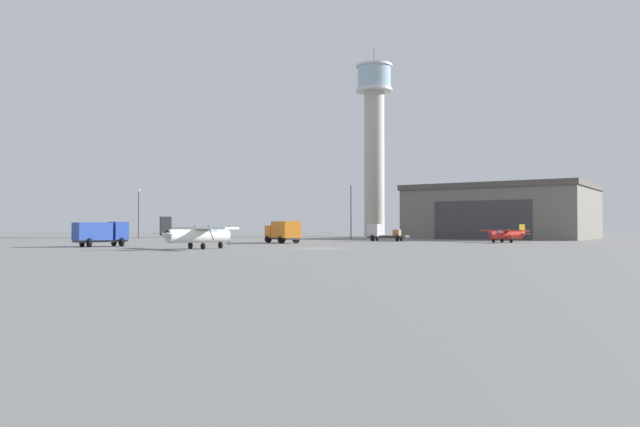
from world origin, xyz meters
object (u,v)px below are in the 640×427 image
object	(u,v)px
control_tower	(374,134)
truck_box_orange	(283,231)
airplane_white	(198,234)
light_post_north	(351,206)
truck_box_blue	(101,232)
light_post_centre	(139,209)
airplane_red	(506,234)
truck_flatbed_silver	(382,233)

from	to	relation	value
control_tower	truck_box_orange	world-z (taller)	control_tower
airplane_white	light_post_north	bearing A→B (deg)	27.33
truck_box_blue	light_post_centre	world-z (taller)	light_post_centre
airplane_white	truck_box_orange	distance (m)	23.64
control_tower	airplane_red	size ratio (longest dim) A/B	5.08
control_tower	truck_box_orange	size ratio (longest dim) A/B	5.95
truck_box_blue	light_post_centre	distance (m)	47.36
light_post_north	light_post_centre	bearing A→B (deg)	173.50
airplane_red	truck_flatbed_silver	size ratio (longest dim) A/B	1.29
airplane_white	airplane_red	size ratio (longest dim) A/B	1.05
airplane_red	truck_flatbed_silver	bearing A→B (deg)	-53.43
truck_box_blue	truck_flatbed_silver	size ratio (longest dim) A/B	0.87
light_post_centre	airplane_red	bearing A→B (deg)	-25.21
airplane_white	light_post_north	size ratio (longest dim) A/B	0.89
truck_box_blue	truck_box_orange	xyz separation A→B (m)	(19.40, 15.17, 0.06)
truck_box_blue	truck_box_orange	distance (m)	24.63
light_post_centre	airplane_white	bearing A→B (deg)	-67.12
airplane_white	truck_flatbed_silver	bearing A→B (deg)	14.84
airplane_white	truck_box_orange	size ratio (longest dim) A/B	1.24
control_tower	light_post_north	bearing A→B (deg)	-102.66
control_tower	light_post_centre	world-z (taller)	control_tower
airplane_white	airplane_red	xyz separation A→B (m)	(38.01, 25.02, -0.29)
control_tower	truck_flatbed_silver	bearing A→B (deg)	-92.97
control_tower	truck_flatbed_silver	distance (m)	48.59
airplane_white	control_tower	bearing A→B (deg)	29.76
control_tower	light_post_centre	size ratio (longest dim) A/B	4.64
airplane_red	truck_flatbed_silver	xyz separation A→B (m)	(-16.55, 9.50, 0.07)
truck_flatbed_silver	light_post_north	xyz separation A→B (m)	(-4.22, 14.51, 4.63)
truck_box_orange	light_post_north	distance (m)	28.68
airplane_white	truck_box_blue	size ratio (longest dim) A/B	1.57
truck_box_orange	airplane_white	bearing A→B (deg)	134.83
airplane_red	truck_flatbed_silver	world-z (taller)	truck_flatbed_silver
airplane_white	truck_box_blue	bearing A→B (deg)	105.93
airplane_red	truck_box_blue	world-z (taller)	truck_box_blue
airplane_red	light_post_centre	xyz separation A→B (m)	(-60.61, 28.54, 4.29)
airplane_white	truck_box_orange	bearing A→B (deg)	29.76
light_post_north	truck_box_orange	bearing A→B (deg)	-111.39
truck_flatbed_silver	light_post_centre	xyz separation A→B (m)	(-44.06, 19.04, 4.22)
airplane_red	light_post_north	xyz separation A→B (m)	(-20.77, 24.01, 4.70)
light_post_north	truck_flatbed_silver	bearing A→B (deg)	-73.78
airplane_white	truck_flatbed_silver	distance (m)	40.64
airplane_red	truck_box_orange	distance (m)	31.21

